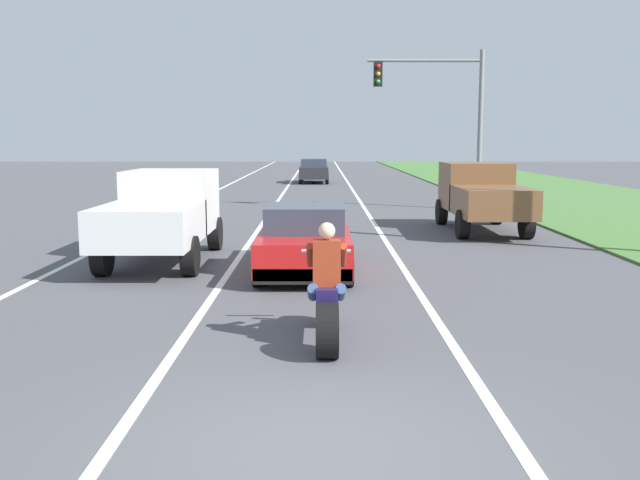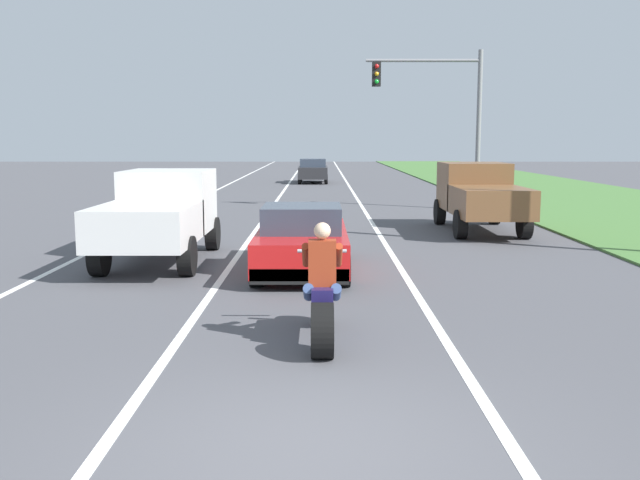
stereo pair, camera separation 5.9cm
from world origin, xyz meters
name	(u,v)px [view 1 (the left image)]	position (x,y,z in m)	size (l,w,h in m)	color
ground_plane	(313,452)	(0.00, 0.00, 0.00)	(160.00, 160.00, 0.00)	#4C4C51
lane_stripe_left_solid	(171,213)	(-5.40, 20.00, 0.00)	(0.14, 120.00, 0.01)	white
lane_stripe_right_solid	(366,213)	(1.80, 20.00, 0.00)	(0.14, 120.00, 0.01)	white
lane_stripe_centre_dashed	(269,213)	(-1.80, 20.00, 0.00)	(0.14, 120.00, 0.01)	white
motorcycle_with_rider	(326,300)	(0.14, 3.25, 0.59)	(0.70, 2.21, 1.62)	black
sports_car_red	(304,241)	(-0.25, 8.44, 0.63)	(1.84, 4.30, 1.37)	red
pickup_truck_left_lane_white	(162,212)	(-3.38, 9.55, 1.11)	(2.02, 4.80, 1.98)	silver
pickup_truck_right_shoulder_brown	(481,194)	(4.79, 14.79, 1.11)	(2.02, 4.80, 1.98)	brown
traffic_light_mast_near	(444,105)	(4.79, 21.20, 3.98)	(4.38, 0.34, 6.00)	gray
distant_car_far_ahead	(313,170)	(-0.32, 38.07, 0.77)	(1.80, 4.00, 1.50)	#262628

